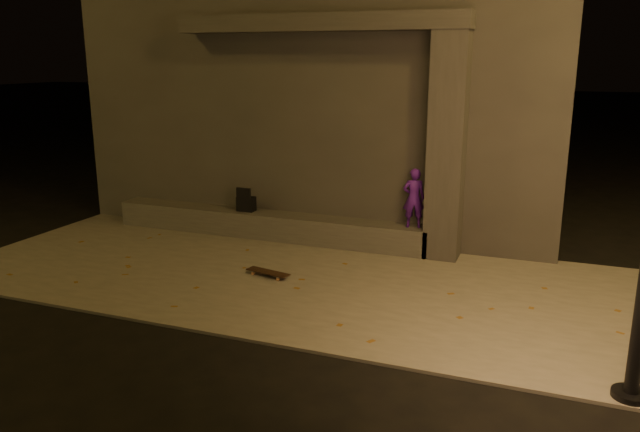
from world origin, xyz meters
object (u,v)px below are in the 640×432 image
at_px(column, 447,148).
at_px(skateboarder, 414,198).
at_px(backpack, 246,203).
at_px(skateboard, 268,272).

distance_m(column, skateboarder, 0.99).
xyz_separation_m(column, skateboarder, (-0.50, 0.00, -0.85)).
height_order(column, backpack, column).
bearing_deg(skateboard, skateboarder, 59.38).
bearing_deg(skateboard, backpack, 136.80).
bearing_deg(skateboard, column, 52.20).
relative_size(column, backpack, 8.05).
distance_m(backpack, skateboard, 2.42).
relative_size(backpack, skateboard, 0.62).
bearing_deg(backpack, skateboard, -55.07).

